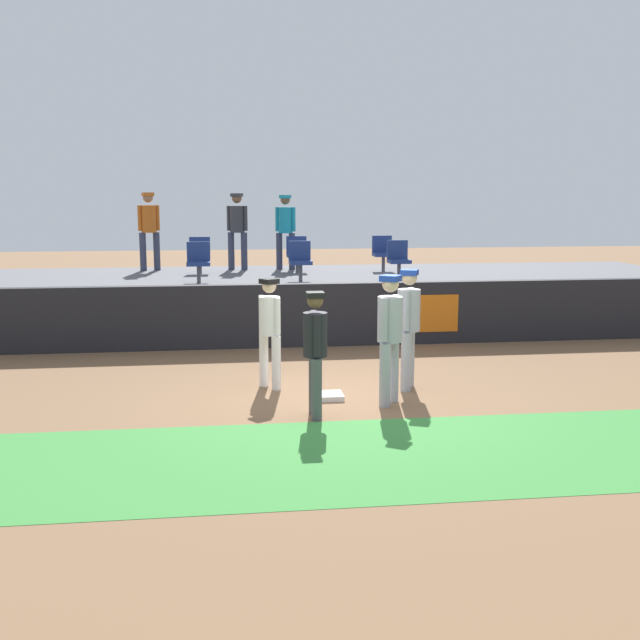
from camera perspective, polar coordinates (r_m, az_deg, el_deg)
name	(u,v)px	position (r m, az deg, el deg)	size (l,w,h in m)	color
ground_plane	(343,402)	(11.09, 1.70, -6.09)	(60.00, 60.00, 0.00)	brown
grass_foreground_strip	(375,456)	(8.91, 4.11, -10.03)	(18.00, 2.80, 0.01)	#388438
first_base	(329,396)	(11.24, 0.67, -5.67)	(0.40, 0.40, 0.08)	white
player_fielder_home	(269,325)	(11.70, -3.77, -0.39)	(0.45, 0.55, 1.69)	white
player_runner_visitor	(409,320)	(11.68, 6.58, -0.02)	(0.46, 0.48, 1.83)	#9EA3AD
player_coach_visitor	(390,330)	(10.79, 5.20, -0.76)	(0.48, 0.48, 1.84)	#9EA3AD
player_umpire	(315,345)	(10.14, -0.36, -1.89)	(0.32, 0.47, 1.69)	#4C4C51
field_wall	(310,315)	(14.94, -0.75, 0.38)	(18.00, 0.26, 1.23)	black
bleacher_platform	(296,300)	(17.47, -1.77, 1.51)	(18.00, 4.80, 1.12)	#59595E
seat_front_right	(398,258)	(16.59, 5.84, 4.62)	(0.45, 0.44, 0.84)	#4C4C51
seat_back_left	(200,253)	(17.95, -8.91, 4.93)	(0.48, 0.44, 0.84)	#4C4C51
seat_back_right	(383,251)	(18.35, 4.69, 5.10)	(0.47, 0.44, 0.84)	#4C4C51
seat_back_center	(297,252)	(18.04, -1.72, 5.06)	(0.47, 0.44, 0.84)	#4C4C51
seat_front_left	(198,260)	(16.16, -9.01, 4.43)	(0.48, 0.44, 0.84)	#4C4C51
seat_front_center	(300,259)	(16.24, -1.48, 4.57)	(0.47, 0.44, 0.84)	#4C4C51
spectator_hooded	(237,226)	(18.71, -6.16, 6.97)	(0.49, 0.44, 1.83)	#33384C
spectator_capped	(149,226)	(18.85, -12.58, 6.86)	(0.50, 0.44, 1.85)	#33384C
spectator_casual	(285,226)	(18.72, -2.58, 6.95)	(0.48, 0.44, 1.79)	#33384C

